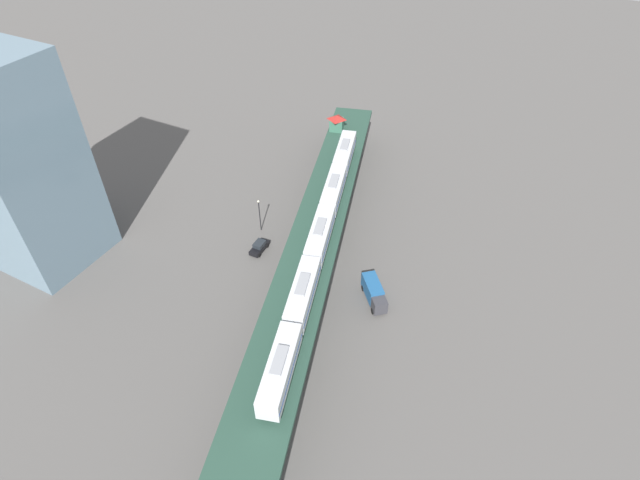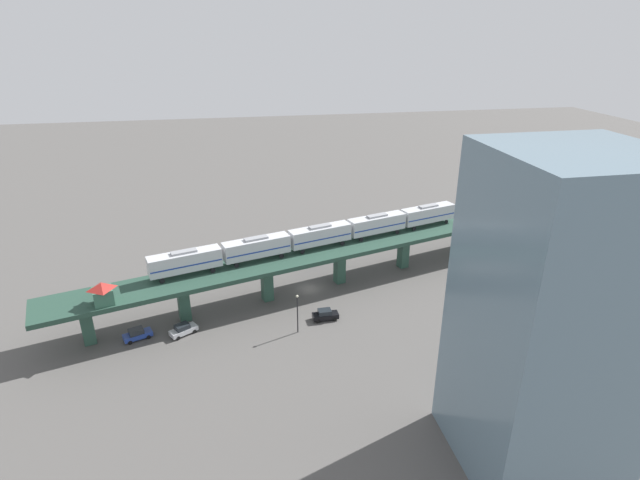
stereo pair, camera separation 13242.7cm
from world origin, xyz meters
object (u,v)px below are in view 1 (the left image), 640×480
object	(u,v)px
signal_hut	(337,122)
delivery_truck	(374,292)
subway_train	(320,235)
street_car_blue	(333,165)
street_lamp	(259,213)
office_tower	(18,168)
street_car_silver	(318,181)
street_car_black	(259,247)

from	to	relation	value
signal_hut	delivery_truck	world-z (taller)	signal_hut
subway_train	street_car_blue	world-z (taller)	subway_train
street_car_blue	street_lamp	world-z (taller)	street_lamp
street_car_blue	office_tower	distance (m)	60.22
subway_train	street_car_silver	bearing A→B (deg)	-62.04
signal_hut	street_lamp	xyz separation A→B (m)	(1.80, 29.09, -5.28)
office_tower	delivery_truck	bearing A→B (deg)	-164.44
delivery_truck	street_lamp	world-z (taller)	street_lamp
street_car_silver	street_lamp	bearing A→B (deg)	81.24
street_car_blue	office_tower	bearing A→B (deg)	55.79
street_car_blue	street_car_silver	world-z (taller)	same
street_lamp	delivery_truck	bearing A→B (deg)	165.35
signal_hut	street_car_blue	world-z (taller)	signal_hut
signal_hut	street_car_silver	bearing A→B (deg)	95.45
street_car_black	street_lamp	xyz separation A→B (m)	(2.95, -5.15, 3.17)
street_car_silver	street_car_black	xyz separation A→B (m)	(-0.12, 23.49, 0.00)
subway_train	street_lamp	bearing A→B (deg)	-22.70
street_car_blue	street_lamp	bearing A→B (deg)	83.66
street_car_silver	street_car_black	world-z (taller)	same
street_car_blue	street_car_black	distance (m)	30.61
subway_train	street_car_silver	size ratio (longest dim) A/B	12.93
delivery_truck	street_car_silver	bearing A→B (deg)	-47.29
street_car_silver	signal_hut	bearing A→B (deg)	-84.55
street_lamp	office_tower	world-z (taller)	office_tower
signal_hut	office_tower	xyz separation A→B (m)	(31.44, 51.40, 8.62)
signal_hut	street_car_blue	size ratio (longest dim) A/B	0.84
street_car_blue	delivery_truck	xyz separation A→B (m)	(-23.20, 32.26, 0.82)
street_car_silver	street_car_blue	bearing A→B (deg)	-90.02
subway_train	street_car_blue	distance (m)	36.04
delivery_truck	office_tower	bearing A→B (deg)	15.56
street_car_silver	delivery_truck	bearing A→B (deg)	132.71
subway_train	street_car_black	distance (m)	16.16
street_car_blue	delivery_truck	size ratio (longest dim) A/B	0.68
signal_hut	street_lamp	world-z (taller)	signal_hut
subway_train	signal_hut	distance (m)	38.62
street_lamp	street_car_silver	bearing A→B (deg)	-98.76
street_car_black	delivery_truck	xyz separation A→B (m)	(-23.08, 1.65, 0.82)
subway_train	street_lamp	xyz separation A→B (m)	(16.14, -6.75, -6.02)
street_car_black	delivery_truck	bearing A→B (deg)	175.91
signal_hut	street_car_blue	distance (m)	9.25
street_car_silver	delivery_truck	distance (m)	34.21
signal_hut	street_car_black	size ratio (longest dim) A/B	0.90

